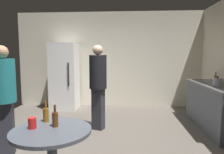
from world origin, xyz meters
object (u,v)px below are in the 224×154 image
(refrigerator, at_px, (65,76))
(kettle, at_px, (218,82))
(beer_bottle_on_counter, at_px, (216,79))
(beer_bottle_brown, at_px, (55,119))
(plastic_cup_red, at_px, (32,123))
(beer_bottle_amber, at_px, (46,114))
(person_in_teal_shirt, at_px, (4,92))
(foreground_table, at_px, (52,139))
(person_in_black_shirt, at_px, (98,81))

(refrigerator, xyz_separation_m, kettle, (3.43, -1.48, 0.07))
(beer_bottle_on_counter, bearing_deg, beer_bottle_brown, -138.01)
(refrigerator, xyz_separation_m, plastic_cup_red, (0.74, -3.52, -0.11))
(kettle, distance_m, beer_bottle_amber, 3.21)
(beer_bottle_on_counter, height_order, person_in_teal_shirt, person_in_teal_shirt)
(kettle, distance_m, foreground_table, 3.24)
(beer_bottle_amber, relative_size, person_in_black_shirt, 0.14)
(refrigerator, bearing_deg, beer_bottle_amber, -76.47)
(beer_bottle_on_counter, xyz_separation_m, plastic_cup_red, (-2.81, -2.40, -0.19))
(kettle, relative_size, beer_bottle_on_counter, 1.06)
(kettle, bearing_deg, beer_bottle_amber, -145.42)
(beer_bottle_on_counter, relative_size, person_in_teal_shirt, 0.14)
(beer_bottle_on_counter, relative_size, beer_bottle_brown, 1.00)
(foreground_table, relative_size, beer_bottle_brown, 3.48)
(beer_bottle_on_counter, bearing_deg, person_in_teal_shirt, -156.88)
(beer_bottle_brown, bearing_deg, foreground_table, -99.66)
(refrigerator, height_order, foreground_table, refrigerator)
(beer_bottle_on_counter, distance_m, plastic_cup_red, 3.70)
(refrigerator, bearing_deg, person_in_black_shirt, -53.17)
(kettle, distance_m, plastic_cup_red, 3.38)
(beer_bottle_on_counter, distance_m, person_in_teal_shirt, 3.94)
(refrigerator, height_order, beer_bottle_brown, refrigerator)
(person_in_black_shirt, bearing_deg, kettle, 112.83)
(refrigerator, relative_size, beer_bottle_on_counter, 7.83)
(kettle, height_order, beer_bottle_brown, kettle)
(beer_bottle_brown, bearing_deg, plastic_cup_red, -162.78)
(beer_bottle_amber, bearing_deg, foreground_table, -57.44)
(plastic_cup_red, bearing_deg, foreground_table, -2.88)
(foreground_table, distance_m, person_in_black_shirt, 2.05)
(beer_bottle_on_counter, bearing_deg, person_in_black_shirt, -170.53)
(kettle, height_order, beer_bottle_amber, kettle)
(refrigerator, distance_m, beer_bottle_brown, 3.58)
(foreground_table, xyz_separation_m, person_in_teal_shirt, (-1.02, 0.86, 0.31))
(kettle, height_order, person_in_black_shirt, person_in_black_shirt)
(plastic_cup_red, bearing_deg, refrigerator, 101.86)
(foreground_table, bearing_deg, person_in_black_shirt, 84.38)
(refrigerator, distance_m, person_in_black_shirt, 1.90)
(beer_bottle_on_counter, relative_size, foreground_table, 0.29)
(kettle, distance_m, person_in_teal_shirt, 3.71)
(beer_bottle_on_counter, relative_size, person_in_black_shirt, 0.14)
(beer_bottle_on_counter, xyz_separation_m, beer_bottle_brown, (-2.59, -2.33, -0.17))
(plastic_cup_red, bearing_deg, beer_bottle_on_counter, 40.53)
(beer_bottle_brown, bearing_deg, person_in_black_shirt, 84.54)
(beer_bottle_on_counter, height_order, beer_bottle_amber, beer_bottle_on_counter)
(person_in_teal_shirt, relative_size, person_in_black_shirt, 0.96)
(foreground_table, relative_size, person_in_teal_shirt, 0.50)
(refrigerator, relative_size, beer_bottle_amber, 7.83)
(kettle, relative_size, person_in_black_shirt, 0.15)
(beer_bottle_on_counter, distance_m, beer_bottle_amber, 3.51)
(foreground_table, xyz_separation_m, plastic_cup_red, (-0.20, 0.01, 0.16))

